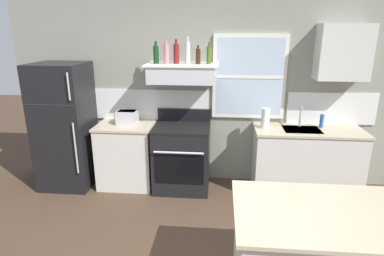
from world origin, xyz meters
name	(u,v)px	position (x,y,z in m)	size (l,w,h in m)	color
back_wall	(204,90)	(0.03, 2.23, 1.35)	(5.40, 0.11, 2.70)	gray
refrigerator	(65,126)	(-1.90, 1.84, 0.88)	(0.70, 0.72, 1.75)	black
counter_left_of_stove	(127,155)	(-1.05, 1.90, 0.46)	(0.79, 0.63, 0.91)	silver
toaster	(127,117)	(-1.02, 1.92, 1.01)	(0.30, 0.20, 0.19)	silver
stove_range	(182,157)	(-0.25, 1.86, 0.46)	(0.76, 0.69, 1.09)	black
range_hood_shelf	(182,73)	(-0.25, 1.96, 1.62)	(0.96, 0.52, 0.24)	silver
bottle_dark_green_wine	(156,54)	(-0.59, 1.95, 1.87)	(0.07, 0.07, 0.29)	#143819
bottle_rose_pink	(166,54)	(-0.45, 1.90, 1.87)	(0.07, 0.07, 0.31)	#C67F84
bottle_red_label_wine	(176,53)	(-0.33, 1.97, 1.88)	(0.07, 0.07, 0.31)	maroon
bottle_clear_tall	(188,52)	(-0.18, 1.98, 1.89)	(0.06, 0.06, 0.35)	silver
bottle_brown_stout	(198,56)	(-0.04, 1.95, 1.85)	(0.06, 0.06, 0.24)	#381E0F
bottle_olive_oil_square	(209,55)	(0.10, 1.97, 1.86)	(0.06, 0.06, 0.28)	#4C601E
counter_right_with_sink	(306,161)	(1.45, 1.90, 0.46)	(1.43, 0.63, 0.91)	silver
sink_faucet	(301,114)	(1.35, 2.00, 1.08)	(0.03, 0.17, 0.28)	silver
paper_towel_roll	(265,118)	(0.87, 1.90, 1.04)	(0.11, 0.11, 0.27)	white
dish_soap_bottle	(322,121)	(1.63, 2.00, 1.00)	(0.06, 0.06, 0.18)	blue
upper_cabinet_right	(343,52)	(1.80, 2.04, 1.90)	(0.64, 0.32, 0.70)	silver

